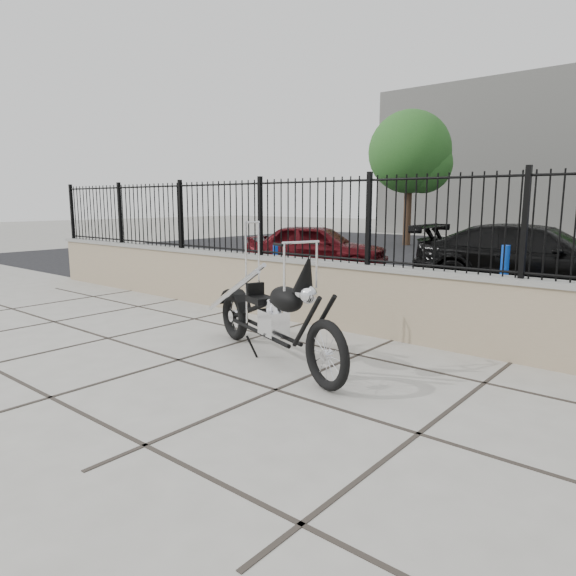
% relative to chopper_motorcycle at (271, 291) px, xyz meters
% --- Properties ---
extents(ground_plane, '(90.00, 90.00, 0.00)m').
position_rel_chopper_motorcycle_xyz_m(ground_plane, '(-0.82, -0.71, -0.81)').
color(ground_plane, '#99968E').
rests_on(ground_plane, ground).
extents(parking_lot, '(30.00, 30.00, 0.00)m').
position_rel_chopper_motorcycle_xyz_m(parking_lot, '(-0.82, 11.79, -0.81)').
color(parking_lot, black).
rests_on(parking_lot, ground).
extents(retaining_wall, '(14.00, 0.36, 0.96)m').
position_rel_chopper_motorcycle_xyz_m(retaining_wall, '(-0.82, 1.79, -0.33)').
color(retaining_wall, gray).
rests_on(retaining_wall, ground_plane).
extents(iron_fence, '(14.00, 0.08, 1.20)m').
position_rel_chopper_motorcycle_xyz_m(iron_fence, '(-0.82, 1.79, 0.75)').
color(iron_fence, black).
rests_on(iron_fence, retaining_wall).
extents(chopper_motorcycle, '(2.69, 1.38, 1.61)m').
position_rel_chopper_motorcycle_xyz_m(chopper_motorcycle, '(0.00, 0.00, 0.00)').
color(chopper_motorcycle, black).
rests_on(chopper_motorcycle, ground_plane).
extents(car_red, '(3.97, 2.60, 1.26)m').
position_rel_chopper_motorcycle_xyz_m(car_red, '(-4.15, 6.49, -0.18)').
color(car_red, '#45090E').
rests_on(car_red, parking_lot).
extents(car_black, '(4.81, 2.12, 1.37)m').
position_rel_chopper_motorcycle_xyz_m(car_black, '(1.16, 6.54, -0.12)').
color(car_black, black).
rests_on(car_black, parking_lot).
extents(bollard_a, '(0.12, 0.12, 0.91)m').
position_rel_chopper_motorcycle_xyz_m(bollard_a, '(-3.38, 3.95, -0.35)').
color(bollard_a, '#0B2FA8').
rests_on(bollard_a, ground_plane).
extents(bollard_b, '(0.15, 0.15, 1.12)m').
position_rel_chopper_motorcycle_xyz_m(bollard_b, '(1.22, 4.40, -0.25)').
color(bollard_b, '#0D38C5').
rests_on(bollard_b, ground_plane).
extents(tree_left, '(3.37, 3.37, 5.69)m').
position_rel_chopper_motorcycle_xyz_m(tree_left, '(-6.23, 15.64, 3.18)').
color(tree_left, '#382619').
rests_on(tree_left, ground_plane).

